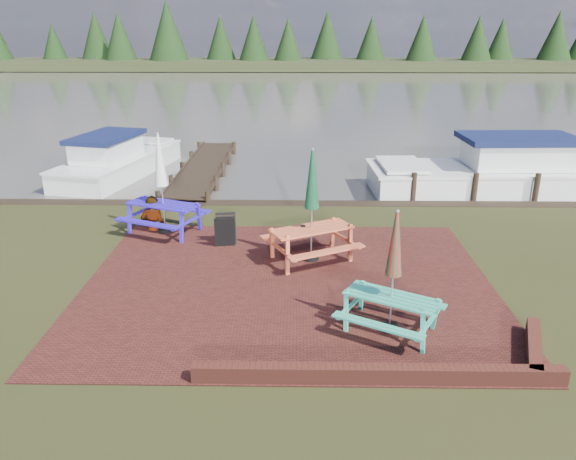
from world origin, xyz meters
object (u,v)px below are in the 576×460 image
at_px(picnic_table_red, 311,223).
at_px(chalkboard, 225,230).
at_px(jetty, 204,168).
at_px(person, 151,196).
at_px(boat_jetty, 117,162).
at_px(boat_near, 492,175).
at_px(picnic_table_blue, 163,199).
at_px(picnic_table_teal, 392,291).

bearing_deg(picnic_table_red, chalkboard, 130.07).
relative_size(jetty, person, 4.63).
xyz_separation_m(picnic_table_red, boat_jetty, (-7.39, 8.75, -0.58)).
distance_m(jetty, boat_near, 10.80).
height_order(boat_near, person, person).
relative_size(chalkboard, boat_jetty, 0.12).
relative_size(picnic_table_red, boat_near, 0.33).
bearing_deg(jetty, picnic_table_blue, -89.81).
xyz_separation_m(jetty, boat_jetty, (-3.35, -0.14, 0.26)).
relative_size(chalkboard, person, 0.43).
bearing_deg(picnic_table_teal, picnic_table_blue, 165.56).
height_order(picnic_table_teal, boat_near, picnic_table_teal).
bearing_deg(picnic_table_blue, person, 177.50).
height_order(picnic_table_teal, picnic_table_blue, picnic_table_blue).
xyz_separation_m(picnic_table_teal, picnic_table_blue, (-5.41, 5.26, 0.13)).
bearing_deg(boat_near, chalkboard, 120.69).
bearing_deg(boat_jetty, person, -52.80).
relative_size(picnic_table_red, jetty, 0.30).
relative_size(picnic_table_teal, chalkboard, 2.83).
bearing_deg(picnic_table_red, person, 126.95).
height_order(picnic_table_teal, picnic_table_red, picnic_table_red).
xyz_separation_m(jetty, person, (-0.34, -6.80, 0.87)).
distance_m(picnic_table_red, boat_jetty, 11.46).
bearing_deg(picnic_table_blue, jetty, 113.49).
relative_size(picnic_table_blue, person, 1.40).
distance_m(picnic_table_blue, boat_jetty, 7.65).
height_order(picnic_table_teal, jetty, picnic_table_teal).
relative_size(picnic_table_teal, picnic_table_blue, 0.87).
relative_size(picnic_table_red, picnic_table_blue, 1.00).
height_order(picnic_table_blue, boat_near, picnic_table_blue).
xyz_separation_m(picnic_table_red, jetty, (-4.03, 8.89, -0.85)).
height_order(jetty, boat_near, boat_near).
distance_m(picnic_table_blue, chalkboard, 2.14).
distance_m(boat_jetty, person, 7.34).
xyz_separation_m(picnic_table_red, person, (-4.37, 2.09, 0.02)).
distance_m(picnic_table_red, picnic_table_blue, 4.44).
distance_m(chalkboard, boat_jetty, 9.40).
bearing_deg(picnic_table_blue, boat_jetty, 139.58).
xyz_separation_m(boat_near, person, (-10.89, -4.53, 0.52)).
bearing_deg(boat_jetty, jetty, 15.24).
bearing_deg(picnic_table_red, picnic_table_teal, -94.85).
relative_size(picnic_table_blue, boat_jetty, 0.39).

